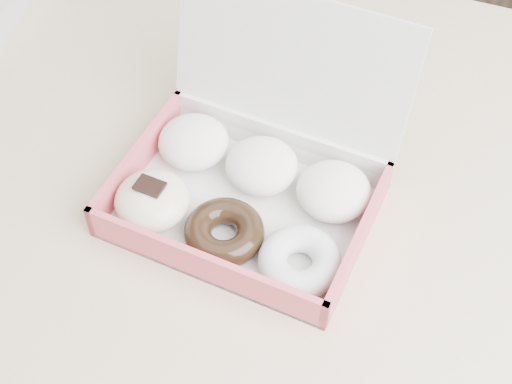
% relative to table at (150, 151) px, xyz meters
% --- Properties ---
extents(ground, '(4.00, 4.00, 0.00)m').
position_rel_table_xyz_m(ground, '(0.00, 0.00, -0.67)').
color(ground, black).
rests_on(ground, ground).
extents(table, '(1.20, 0.80, 0.75)m').
position_rel_table_xyz_m(table, '(0.00, 0.00, 0.00)').
color(table, tan).
rests_on(table, ground).
extents(donut_box, '(0.30, 0.28, 0.21)m').
position_rel_table_xyz_m(donut_box, '(0.18, -0.09, 0.11)').
color(donut_box, silver).
rests_on(donut_box, table).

